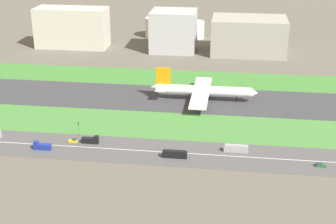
# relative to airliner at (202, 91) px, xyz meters

# --- Properties ---
(ground_plane) EXTENTS (800.00, 800.00, 0.00)m
(ground_plane) POSITION_rel_airliner_xyz_m (-27.01, -0.00, -6.23)
(ground_plane) COLOR #5B564C
(runway) EXTENTS (280.00, 46.00, 0.10)m
(runway) POSITION_rel_airliner_xyz_m (-27.01, -0.00, -6.18)
(runway) COLOR #38383D
(runway) RESTS_ON ground_plane
(grass_median_north) EXTENTS (280.00, 36.00, 0.10)m
(grass_median_north) POSITION_rel_airliner_xyz_m (-27.01, 41.00, -6.18)
(grass_median_north) COLOR #3D7A33
(grass_median_north) RESTS_ON ground_plane
(grass_median_south) EXTENTS (280.00, 36.00, 0.10)m
(grass_median_south) POSITION_rel_airliner_xyz_m (-27.01, -41.00, -6.18)
(grass_median_south) COLOR #427F38
(grass_median_south) RESTS_ON ground_plane
(highway) EXTENTS (280.00, 28.00, 0.10)m
(highway) POSITION_rel_airliner_xyz_m (-27.01, -73.00, -6.18)
(highway) COLOR #4C4C4F
(highway) RESTS_ON ground_plane
(highway_centerline) EXTENTS (266.00, 0.50, 0.01)m
(highway_centerline) POSITION_rel_airliner_xyz_m (-27.01, -73.00, -6.13)
(highway_centerline) COLOR silver
(highway_centerline) RESTS_ON highway
(airliner) EXTENTS (65.00, 56.00, 19.70)m
(airliner) POSITION_rel_airliner_xyz_m (0.00, 0.00, 0.00)
(airliner) COLOR white
(airliner) RESTS_ON runway
(car_0) EXTENTS (4.40, 1.80, 2.00)m
(car_0) POSITION_rel_airliner_xyz_m (-58.96, -68.00, -5.31)
(car_0) COLOR yellow
(car_0) RESTS_ON highway
(car_1) EXTENTS (4.40, 1.80, 2.00)m
(car_1) POSITION_rel_airliner_xyz_m (59.65, -78.00, -5.31)
(car_1) COLOR #19662D
(car_1) RESTS_ON highway
(truck_1) EXTENTS (8.40, 2.50, 4.00)m
(truck_1) POSITION_rel_airliner_xyz_m (-71.46, -78.00, -4.56)
(truck_1) COLOR navy
(truck_1) RESTS_ON highway
(truck_0) EXTENTS (8.40, 2.50, 4.00)m
(truck_0) POSITION_rel_airliner_xyz_m (-49.97, -68.00, -4.56)
(truck_0) COLOR black
(truck_0) RESTS_ON highway
(bus_0) EXTENTS (11.60, 2.50, 3.50)m
(bus_0) POSITION_rel_airliner_xyz_m (21.58, -68.00, -4.41)
(bus_0) COLOR #99999E
(bus_0) RESTS_ON highway
(bus_1) EXTENTS (11.60, 2.50, 3.50)m
(bus_1) POSITION_rel_airliner_xyz_m (-6.76, -78.00, -4.41)
(bus_1) COLOR black
(bus_1) RESTS_ON highway
(traffic_light) EXTENTS (0.36, 0.50, 7.20)m
(traffic_light) POSITION_rel_airliner_xyz_m (-58.51, -60.01, -1.94)
(traffic_light) COLOR #4C4C51
(traffic_light) RESTS_ON highway
(terminal_building) EXTENTS (59.47, 24.02, 32.96)m
(terminal_building) POSITION_rel_airliner_xyz_m (-117.01, 114.00, 10.25)
(terminal_building) COLOR beige
(terminal_building) RESTS_ON ground_plane
(hangar_building) EXTENTS (36.12, 32.51, 32.76)m
(hangar_building) POSITION_rel_airliner_xyz_m (-31.40, 114.00, 10.15)
(hangar_building) COLOR #B2B2B7
(hangar_building) RESTS_ON ground_plane
(office_tower) EXTENTS (58.88, 39.46, 28.55)m
(office_tower) POSITION_rel_airliner_xyz_m (29.33, 114.00, 8.04)
(office_tower) COLOR #9E998E
(office_tower) RESTS_ON ground_plane
(fuel_tank_west) EXTENTS (23.35, 23.35, 17.75)m
(fuel_tank_west) POSITION_rel_airliner_xyz_m (-50.99, 159.00, 2.64)
(fuel_tank_west) COLOR silver
(fuel_tank_west) RESTS_ON ground_plane
(fuel_tank_centre) EXTENTS (19.06, 19.06, 15.29)m
(fuel_tank_centre) POSITION_rel_airliner_xyz_m (-18.73, 159.00, 1.41)
(fuel_tank_centre) COLOR silver
(fuel_tank_centre) RESTS_ON ground_plane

